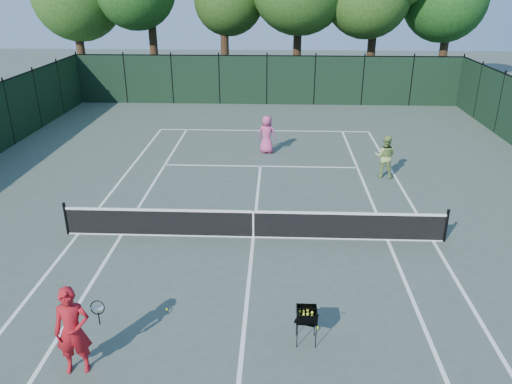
{
  "coord_description": "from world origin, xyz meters",
  "views": [
    {
      "loc": [
        0.66,
        -13.59,
        7.31
      ],
      "look_at": [
        0.04,
        1.0,
        1.1
      ],
      "focal_mm": 35.0,
      "sensor_mm": 36.0,
      "label": 1
    }
  ],
  "objects_px": {
    "loose_ball_near_cart": "(317,328)",
    "loose_ball_midcourt": "(167,309)",
    "player_green": "(385,156)",
    "player_pink": "(267,134)",
    "ball_hopper": "(307,315)",
    "coach": "(73,331)"
  },
  "relations": [
    {
      "from": "loose_ball_near_cart",
      "to": "loose_ball_midcourt",
      "type": "bearing_deg",
      "value": 171.47
    },
    {
      "from": "coach",
      "to": "loose_ball_near_cart",
      "type": "distance_m",
      "value": 5.25
    },
    {
      "from": "loose_ball_near_cart",
      "to": "loose_ball_midcourt",
      "type": "xyz_separation_m",
      "value": [
        -3.57,
        0.54,
        0.0
      ]
    },
    {
      "from": "coach",
      "to": "ball_hopper",
      "type": "distance_m",
      "value": 4.77
    },
    {
      "from": "coach",
      "to": "loose_ball_near_cart",
      "type": "relative_size",
      "value": 28.35
    },
    {
      "from": "loose_ball_midcourt",
      "to": "player_green",
      "type": "bearing_deg",
      "value": 53.13
    },
    {
      "from": "player_pink",
      "to": "ball_hopper",
      "type": "relative_size",
      "value": 2.06
    },
    {
      "from": "player_pink",
      "to": "loose_ball_near_cart",
      "type": "distance_m",
      "value": 12.67
    },
    {
      "from": "coach",
      "to": "player_green",
      "type": "xyz_separation_m",
      "value": [
        8.27,
        11.22,
        -0.11
      ]
    },
    {
      "from": "ball_hopper",
      "to": "loose_ball_midcourt",
      "type": "bearing_deg",
      "value": -178.25
    },
    {
      "from": "ball_hopper",
      "to": "loose_ball_near_cart",
      "type": "relative_size",
      "value": 12.38
    },
    {
      "from": "loose_ball_midcourt",
      "to": "player_pink",
      "type": "bearing_deg",
      "value": 79.93
    },
    {
      "from": "loose_ball_midcourt",
      "to": "ball_hopper",
      "type": "bearing_deg",
      "value": -16.55
    },
    {
      "from": "loose_ball_near_cart",
      "to": "ball_hopper",
      "type": "bearing_deg",
      "value": -123.57
    },
    {
      "from": "player_green",
      "to": "loose_ball_midcourt",
      "type": "bearing_deg",
      "value": 66.71
    },
    {
      "from": "player_pink",
      "to": "player_green",
      "type": "height_order",
      "value": "player_pink"
    },
    {
      "from": "player_green",
      "to": "ball_hopper",
      "type": "xyz_separation_m",
      "value": [
        -3.62,
        -10.17,
        -0.15
      ]
    },
    {
      "from": "player_green",
      "to": "loose_ball_near_cart",
      "type": "relative_size",
      "value": 25.27
    },
    {
      "from": "player_pink",
      "to": "loose_ball_near_cart",
      "type": "xyz_separation_m",
      "value": [
        1.44,
        -12.56,
        -0.83
      ]
    },
    {
      "from": "player_pink",
      "to": "loose_ball_near_cart",
      "type": "height_order",
      "value": "player_pink"
    },
    {
      "from": "player_pink",
      "to": "ball_hopper",
      "type": "distance_m",
      "value": 13.05
    },
    {
      "from": "player_green",
      "to": "ball_hopper",
      "type": "bearing_deg",
      "value": 84.01
    }
  ]
}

